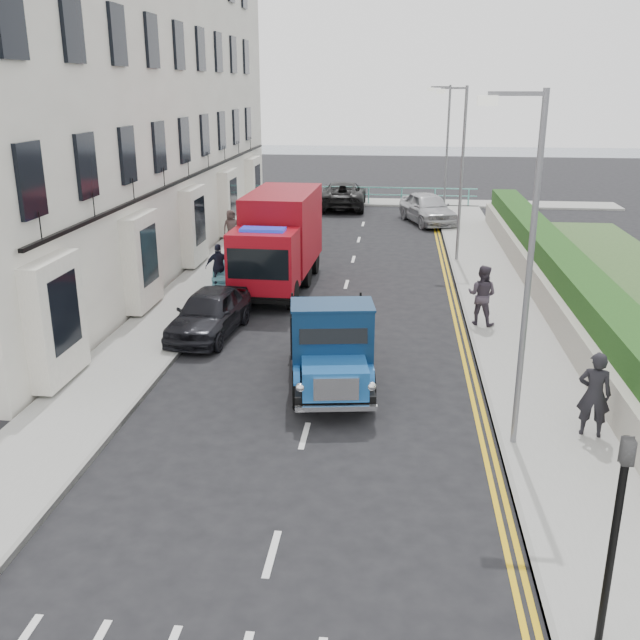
{
  "coord_description": "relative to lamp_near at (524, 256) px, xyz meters",
  "views": [
    {
      "loc": [
        1.79,
        -15.38,
        7.07
      ],
      "look_at": [
        -0.06,
        1.56,
        1.4
      ],
      "focal_mm": 40.0,
      "sensor_mm": 36.0,
      "label": 1
    }
  ],
  "objects": [
    {
      "name": "lamp_far",
      "position": [
        0.0,
        26.0,
        0.0
      ],
      "size": [
        1.23,
        0.18,
        7.0
      ],
      "color": "slate",
      "rests_on": "ground"
    },
    {
      "name": "lamp_mid",
      "position": [
        0.0,
        16.0,
        0.0
      ],
      "size": [
        1.23,
        0.18,
        7.0
      ],
      "color": "slate",
      "rests_on": "ground"
    },
    {
      "name": "traffic_signal",
      "position": [
        0.42,
        -5.5,
        -1.92
      ],
      "size": [
        0.16,
        0.2,
        3.1
      ],
      "color": "black",
      "rests_on": "ground"
    },
    {
      "name": "seafront_railing",
      "position": [
        -4.18,
        30.2,
        -3.42
      ],
      "size": [
        13.0,
        0.08,
        1.11
      ],
      "color": "#59B2A5",
      "rests_on": "ground"
    },
    {
      "name": "pedestrian_east_near",
      "position": [
        1.74,
        0.49,
        -2.96
      ],
      "size": [
        0.75,
        0.58,
        1.83
      ],
      "primitive_type": "imported",
      "rotation": [
        0.0,
        0.0,
        2.92
      ],
      "color": "black",
      "rests_on": "pavement_east"
    },
    {
      "name": "sea_plane",
      "position": [
        -4.18,
        62.0,
        -4.0
      ],
      "size": [
        120.0,
        120.0,
        0.0
      ],
      "primitive_type": "plane",
      "color": "#505C6D",
      "rests_on": "ground"
    },
    {
      "name": "ground",
      "position": [
        -4.18,
        2.0,
        -4.0
      ],
      "size": [
        120.0,
        120.0,
        0.0
      ],
      "primitive_type": "plane",
      "color": "black",
      "rests_on": "ground"
    },
    {
      "name": "red_lorry",
      "position": [
        -6.56,
        11.39,
        -2.19
      ],
      "size": [
        2.4,
        6.54,
        3.39
      ],
      "rotation": [
        0.0,
        0.0,
        -0.03
      ],
      "color": "black",
      "rests_on": "ground"
    },
    {
      "name": "parked_car_mid",
      "position": [
        -7.78,
        12.66,
        -3.21
      ],
      "size": [
        2.12,
        4.94,
        1.58
      ],
      "primitive_type": "imported",
      "rotation": [
        0.0,
        0.0,
        -0.09
      ],
      "color": "teal",
      "rests_on": "ground"
    },
    {
      "name": "lamp_near",
      "position": [
        0.0,
        0.0,
        0.0
      ],
      "size": [
        1.23,
        0.18,
        7.0
      ],
      "color": "slate",
      "rests_on": "ground"
    },
    {
      "name": "promenade",
      "position": [
        -4.18,
        31.0,
        -3.94
      ],
      "size": [
        30.0,
        2.5,
        0.12
      ],
      "primitive_type": "cube",
      "color": "gray",
      "rests_on": "ground"
    },
    {
      "name": "seafront_car_left",
      "position": [
        -5.65,
        29.0,
        -3.21
      ],
      "size": [
        2.73,
        5.72,
        1.58
      ],
      "primitive_type": "imported",
      "rotation": [
        0.0,
        0.0,
        3.16
      ],
      "color": "black",
      "rests_on": "ground"
    },
    {
      "name": "terrace_west",
      "position": [
        -13.65,
        15.0,
        3.17
      ],
      "size": [
        6.31,
        30.2,
        14.25
      ],
      "color": "white",
      "rests_on": "ground"
    },
    {
      "name": "bedford_lorry",
      "position": [
        -3.82,
        2.27,
        -2.96
      ],
      "size": [
        2.51,
        4.94,
        2.25
      ],
      "rotation": [
        0.0,
        0.0,
        0.15
      ],
      "color": "black",
      "rests_on": "ground"
    },
    {
      "name": "seafront_car_right",
      "position": [
        -0.81,
        24.59,
        -3.18
      ],
      "size": [
        3.35,
        5.15,
        1.63
      ],
      "primitive_type": "imported",
      "rotation": [
        0.0,
        0.0,
        0.32
      ],
      "color": "#AEAEB3",
      "rests_on": "ground"
    },
    {
      "name": "pedestrian_west_far",
      "position": [
        -9.81,
        17.7,
        -3.08
      ],
      "size": [
        0.93,
        0.85,
        1.59
      ],
      "primitive_type": "imported",
      "rotation": [
        0.0,
        0.0,
        0.57
      ],
      "color": "#463432",
      "rests_on": "pavement_west"
    },
    {
      "name": "pavement_west",
      "position": [
        -9.38,
        11.0,
        -3.94
      ],
      "size": [
        2.4,
        38.0,
        0.12
      ],
      "primitive_type": "cube",
      "color": "gray",
      "rests_on": "ground"
    },
    {
      "name": "pedestrian_east_far",
      "position": [
        0.22,
        7.55,
        -2.96
      ],
      "size": [
        1.09,
        0.99,
        1.83
      ],
      "primitive_type": "imported",
      "rotation": [
        0.0,
        0.0,
        2.73
      ],
      "color": "#3C343F",
      "rests_on": "pavement_east"
    },
    {
      "name": "parked_car_front",
      "position": [
        -7.78,
        6.03,
        -3.31
      ],
      "size": [
        2.02,
        4.17,
        1.37
      ],
      "primitive_type": "imported",
      "rotation": [
        0.0,
        0.0,
        -0.1
      ],
      "color": "black",
      "rests_on": "ground"
    },
    {
      "name": "parked_car_rear",
      "position": [
        -7.78,
        18.25,
        -3.25
      ],
      "size": [
        2.76,
        5.37,
        1.49
      ],
      "primitive_type": "imported",
      "rotation": [
        0.0,
        0.0,
        -0.14
      ],
      "color": "#A8A9AD",
      "rests_on": "ground"
    },
    {
      "name": "pavement_east",
      "position": [
        1.12,
        11.0,
        -3.94
      ],
      "size": [
        2.6,
        38.0,
        0.12
      ],
      "primitive_type": "cube",
      "color": "gray",
      "rests_on": "ground"
    },
    {
      "name": "garden_east",
      "position": [
        3.03,
        11.0,
        -3.1
      ],
      "size": [
        1.45,
        28.0,
        1.75
      ],
      "color": "#B2AD9E",
      "rests_on": "ground"
    },
    {
      "name": "pedestrian_west_near",
      "position": [
        -8.58,
        10.48,
        -3.06
      ],
      "size": [
        1.02,
        0.59,
        1.63
      ],
      "primitive_type": "imported",
      "rotation": [
        0.0,
        0.0,
        3.36
      ],
      "color": "#1B1F31",
      "rests_on": "pavement_west"
    }
  ]
}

